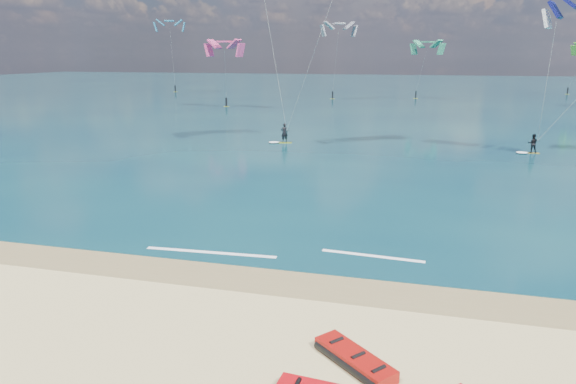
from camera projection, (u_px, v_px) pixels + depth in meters
The scene contains 8 objects.
ground at pixel (360, 135), 54.16m from camera, with size 320.00×320.00×0.00m, color tan.
wet_sand_strip at pixel (249, 278), 19.53m from camera, with size 320.00×2.40×0.01m, color olive.
sea at pixel (392, 92), 114.07m from camera, with size 320.00×200.00×0.04m, color #0B2C3D.
packed_kite_mid at pixel (354, 365), 14.10m from camera, with size 2.79×1.13×0.41m, color #A20F0B, non-canonical shape.
kitesurfer_main at pixel (293, 34), 43.68m from camera, with size 10.40×8.54×19.08m.
kitesurfer_far at pixel (571, 65), 39.84m from camera, with size 9.96×6.03×14.08m.
shoreline_foam at pixel (279, 254), 21.79m from camera, with size 11.83×1.85×0.01m.
distant_kites at pixel (377, 67), 92.38m from camera, with size 90.34×45.88×14.94m.
Camera 1 is at (5.83, -14.09, 8.26)m, focal length 32.00 mm.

